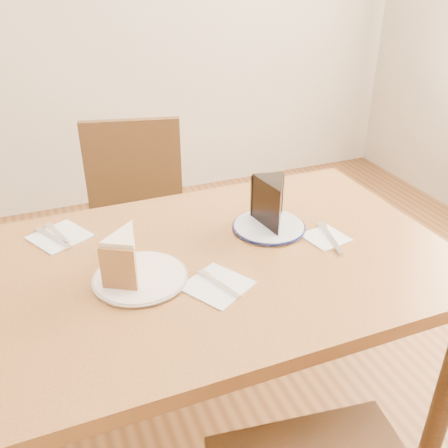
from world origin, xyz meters
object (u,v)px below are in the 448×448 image
table (223,286)px  chocolate_cake (273,206)px  chair_far (138,230)px  plate_cream (140,278)px  plate_navy (269,227)px  carrot_cake (127,255)px

table → chocolate_cake: chocolate_cake is taller
chair_far → plate_cream: bearing=91.9°
chair_far → chocolate_cake: bearing=128.6°
chocolate_cake → table: bearing=35.1°
table → plate_navy: (0.18, 0.08, 0.10)m
plate_cream → plate_navy: same height
chocolate_cake → plate_navy: bearing=-19.7°
plate_navy → chocolate_cake: chocolate_cake is taller
chair_far → plate_cream: size_ratio=4.05×
plate_navy → carrot_cake: size_ratio=1.75×
carrot_cake → table: bearing=31.8°
table → chocolate_cake: 0.27m
carrot_cake → chocolate_cake: (0.43, 0.08, 0.01)m
chair_far → carrot_cake: size_ratio=7.83×
plate_navy → chocolate_cake: 0.07m
table → chair_far: chair_far is taller
plate_cream → carrot_cake: (-0.02, 0.02, 0.06)m
plate_navy → chocolate_cake: bearing=-31.5°
plate_cream → chocolate_cake: chocolate_cake is taller
table → plate_navy: 0.22m
carrot_cake → chair_far: bearing=107.4°
carrot_cake → chocolate_cake: bearing=41.8°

